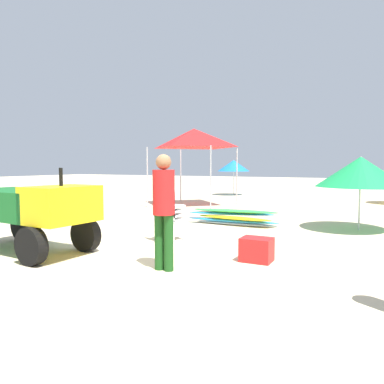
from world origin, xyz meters
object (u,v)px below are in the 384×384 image
Objects in this scene: lifeguard_near_center at (164,204)px; stacked_plastic_chairs at (167,210)px; surfboard_pile at (233,217)px; beach_umbrella_left at (234,166)px; cooler_box at (257,250)px; utility_cart at (31,208)px; popup_canopy at (194,138)px; beach_umbrella_far at (360,172)px.

stacked_plastic_chairs is at bearing 119.52° from lifeguard_near_center.
beach_umbrella_left is (-3.32, 8.80, 1.29)m from surfboard_pile.
cooler_box is at bearing 45.88° from lifeguard_near_center.
popup_canopy reaches higher than utility_cart.
stacked_plastic_chairs is 0.65× the size of lifeguard_near_center.
utility_cart reaches higher than surfboard_pile.
stacked_plastic_chairs is at bearing -100.08° from surfboard_pile.
surfboard_pile is at bearing 79.92° from stacked_plastic_chairs.
beach_umbrella_left is 13.05m from cooler_box.
utility_cart is 8.28m from popup_canopy.
beach_umbrella_far is at bearing 11.83° from surfboard_pile.
surfboard_pile is (0.45, 2.55, -0.44)m from stacked_plastic_chairs.
beach_umbrella_left reaches higher than stacked_plastic_chairs.
beach_umbrella_far is at bearing -27.13° from popup_canopy.
lifeguard_near_center is 13.68m from beach_umbrella_left.
popup_canopy is 1.63× the size of beach_umbrella_left.
surfboard_pile is at bearing -69.35° from beach_umbrella_left.
lifeguard_near_center is at bearing 2.36° from utility_cart.
cooler_box is (4.58, -6.84, -2.35)m from popup_canopy.
beach_umbrella_left is at bearing 112.29° from cooler_box.
beach_umbrella_far reaches higher than surfboard_pile.
popup_canopy is (-0.84, 8.05, 1.76)m from utility_cart.
stacked_plastic_chairs is 11.74m from beach_umbrella_left.
utility_cart is 1.29× the size of beach_umbrella_far.
utility_cart is 13.29m from beach_umbrella_left.
stacked_plastic_chairs is at bearing -67.85° from popup_canopy.
beach_umbrella_far reaches higher than utility_cart.
utility_cart is 2.37× the size of stacked_plastic_chairs.
lifeguard_near_center is 0.95× the size of beach_umbrella_left.
lifeguard_near_center reaches higher than stacked_plastic_chairs.
beach_umbrella_left is 10.29m from beach_umbrella_far.
popup_canopy is (-2.52, 6.18, 1.89)m from stacked_plastic_chairs.
surfboard_pile is 4.41m from lifeguard_near_center.
beach_umbrella_far is (5.89, -3.02, -1.15)m from popup_canopy.
utility_cart is at bearing -177.64° from lifeguard_near_center.
beach_umbrella_left is (-3.86, 13.11, 0.52)m from lifeguard_near_center.
cooler_box is (3.73, 1.21, -0.59)m from utility_cart.
utility_cart is 2.68m from lifeguard_near_center.
lifeguard_near_center is at bearing -134.12° from cooler_box.
cooler_box is (1.07, 1.10, -0.79)m from lifeguard_near_center.
popup_canopy is at bearing -86.16° from beach_umbrella_left.
stacked_plastic_chairs is at bearing 48.09° from utility_cart.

